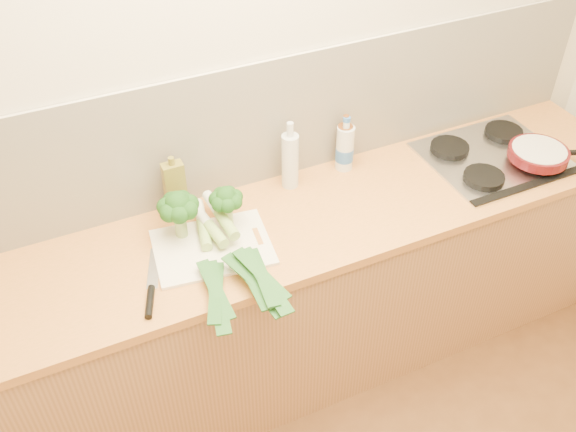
{
  "coord_description": "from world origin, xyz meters",
  "views": [
    {
      "loc": [
        -0.77,
        -0.51,
        2.54
      ],
      "look_at": [
        -0.02,
        1.1,
        1.02
      ],
      "focal_mm": 40.0,
      "sensor_mm": 36.0,
      "label": 1
    }
  ],
  "objects_px": {
    "chefs_knife": "(151,293)",
    "gas_hob": "(494,156)",
    "chopping_board": "(212,247)",
    "skillet": "(539,153)"
  },
  "relations": [
    {
      "from": "gas_hob",
      "to": "chopping_board",
      "type": "height_order",
      "value": "gas_hob"
    },
    {
      "from": "gas_hob",
      "to": "chefs_knife",
      "type": "distance_m",
      "value": 1.6
    },
    {
      "from": "chopping_board",
      "to": "chefs_knife",
      "type": "relative_size",
      "value": 1.28
    },
    {
      "from": "chefs_knife",
      "to": "skillet",
      "type": "relative_size",
      "value": 0.93
    },
    {
      "from": "chefs_knife",
      "to": "gas_hob",
      "type": "bearing_deg",
      "value": 25.45
    },
    {
      "from": "chopping_board",
      "to": "chefs_knife",
      "type": "xyz_separation_m",
      "value": [
        -0.27,
        -0.13,
        0.0
      ]
    },
    {
      "from": "chefs_knife",
      "to": "chopping_board",
      "type": "bearing_deg",
      "value": 45.94
    },
    {
      "from": "chefs_knife",
      "to": "skillet",
      "type": "xyz_separation_m",
      "value": [
        1.73,
        0.04,
        0.05
      ]
    },
    {
      "from": "chopping_board",
      "to": "skillet",
      "type": "xyz_separation_m",
      "value": [
        1.46,
        -0.09,
        0.05
      ]
    },
    {
      "from": "chefs_knife",
      "to": "skillet",
      "type": "bearing_deg",
      "value": 21.36
    }
  ]
}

